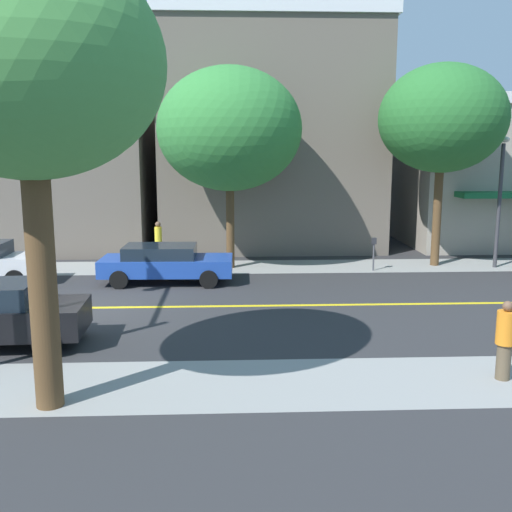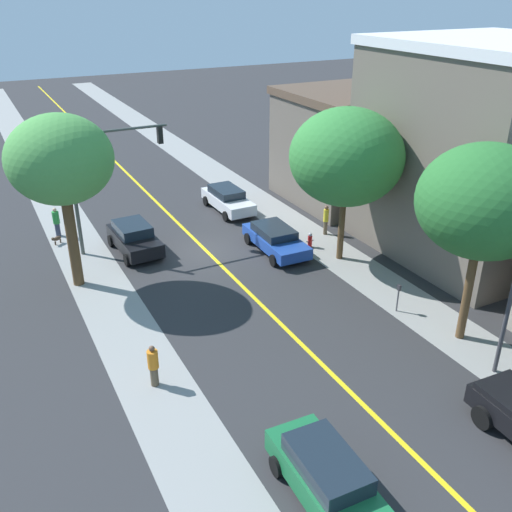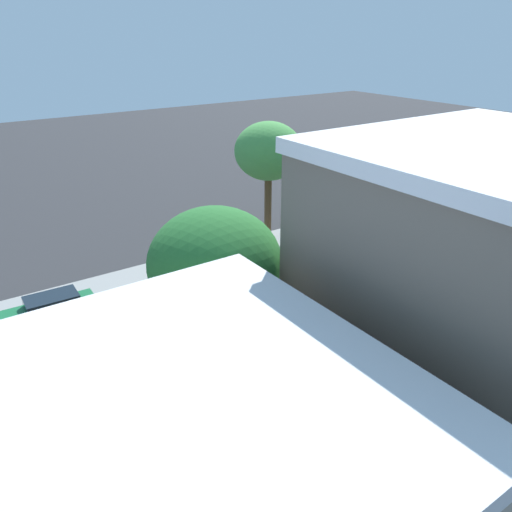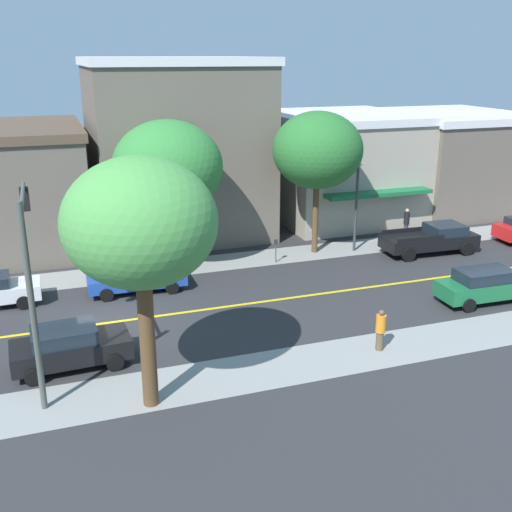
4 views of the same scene
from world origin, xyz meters
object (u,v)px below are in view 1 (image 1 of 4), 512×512
(street_lamp, at_px, (501,185))
(pedestrian_orange_shirt, at_px, (505,339))
(fire_hydrant, at_px, (182,261))
(street_tree_left_near, at_px, (230,129))
(pedestrian_yellow_shirt, at_px, (158,241))
(street_tree_right_corner, at_px, (28,65))
(parking_meter, at_px, (374,249))
(street_tree_left_far, at_px, (442,119))
(blue_sedan_left_curb, at_px, (165,263))

(street_lamp, xyz_separation_m, pedestrian_orange_shirt, (11.72, -5.12, -2.47))
(fire_hydrant, relative_size, street_lamp, 0.16)
(fire_hydrant, relative_size, pedestrian_orange_shirt, 0.51)
(street_tree_left_near, bearing_deg, pedestrian_yellow_shirt, -109.99)
(street_tree_left_near, bearing_deg, fire_hydrant, -70.64)
(pedestrian_orange_shirt, distance_m, pedestrian_yellow_shirt, 15.90)
(street_tree_right_corner, height_order, fire_hydrant, street_tree_right_corner)
(fire_hydrant, bearing_deg, street_lamp, 91.11)
(parking_meter, height_order, street_lamp, street_lamp)
(parking_meter, bearing_deg, pedestrian_yellow_shirt, -102.67)
(parking_meter, distance_m, street_lamp, 5.74)
(street_tree_left_near, xyz_separation_m, street_tree_left_far, (-0.13, 8.53, 0.43))
(fire_hydrant, height_order, street_lamp, street_lamp)
(street_tree_left_far, distance_m, fire_hydrant, 11.85)
(street_tree_right_corner, relative_size, pedestrian_orange_shirt, 4.86)
(fire_hydrant, xyz_separation_m, pedestrian_orange_shirt, (11.48, 7.64, 0.46))
(street_tree_left_near, relative_size, street_lamp, 1.51)
(street_tree_left_far, bearing_deg, parking_meter, -70.76)
(parking_meter, bearing_deg, blue_sedan_left_curb, -77.64)
(street_tree_right_corner, height_order, pedestrian_orange_shirt, street_tree_right_corner)
(street_tree_left_far, xyz_separation_m, pedestrian_yellow_shirt, (-0.98, -11.58, -5.02))
(street_tree_right_corner, distance_m, fire_hydrant, 13.74)
(fire_hydrant, bearing_deg, pedestrian_yellow_shirt, -147.41)
(parking_meter, height_order, blue_sedan_left_curb, blue_sedan_left_curb)
(street_lamp, bearing_deg, pedestrian_orange_shirt, -23.61)
(street_tree_right_corner, height_order, street_lamp, street_tree_right_corner)
(street_tree_right_corner, distance_m, blue_sedan_left_curb, 11.81)
(street_tree_left_far, height_order, fire_hydrant, street_tree_left_far)
(street_tree_right_corner, bearing_deg, pedestrian_yellow_shirt, 178.38)
(street_tree_right_corner, relative_size, street_lamp, 1.57)
(street_lamp, bearing_deg, street_tree_left_near, -92.24)
(street_tree_left_near, relative_size, fire_hydrant, 9.27)
(street_lamp, relative_size, pedestrian_orange_shirt, 3.10)
(parking_meter, bearing_deg, street_tree_left_near, -98.56)
(street_tree_left_far, xyz_separation_m, fire_hydrant, (0.80, -10.44, -5.56))
(blue_sedan_left_curb, bearing_deg, pedestrian_orange_shirt, -48.37)
(street_lamp, bearing_deg, blue_sedan_left_curb, -80.55)
(parking_meter, height_order, pedestrian_yellow_shirt, pedestrian_yellow_shirt)
(street_tree_right_corner, relative_size, blue_sedan_left_curb, 1.74)
(street_tree_right_corner, relative_size, pedestrian_yellow_shirt, 4.65)
(street_tree_right_corner, height_order, pedestrian_yellow_shirt, street_tree_right_corner)
(blue_sedan_left_curb, xyz_separation_m, pedestrian_orange_shirt, (9.52, 8.09, 0.15))
(street_tree_right_corner, xyz_separation_m, pedestrian_yellow_shirt, (-14.15, 0.40, -5.25))
(street_tree_left_near, xyz_separation_m, pedestrian_yellow_shirt, (-1.11, -3.05, -4.59))
(blue_sedan_left_curb, xyz_separation_m, pedestrian_yellow_shirt, (-3.73, -0.68, 0.22))
(street_tree_left_near, height_order, street_tree_left_far, street_tree_left_far)
(street_tree_right_corner, bearing_deg, fire_hydrant, 172.91)
(fire_hydrant, relative_size, pedestrian_yellow_shirt, 0.48)
(street_tree_right_corner, xyz_separation_m, street_tree_left_far, (-13.17, 11.98, -0.23))
(parking_meter, distance_m, pedestrian_orange_shirt, 11.29)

